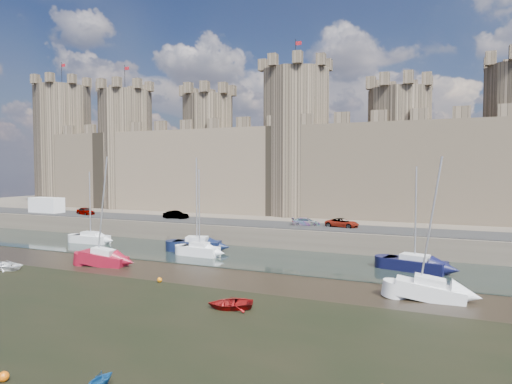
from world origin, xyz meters
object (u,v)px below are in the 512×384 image
Objects in this scene: sailboat_1 at (197,245)px; sailboat_3 at (415,264)px; sailboat_0 at (91,238)px; sailboat_4 at (103,258)px; sailboat_2 at (199,250)px; car_3 at (342,223)px; car_1 at (176,215)px; car_0 at (86,211)px; sailboat_5 at (430,290)px; car_2 at (306,222)px; van at (47,205)px.

sailboat_3 is at bearing -15.64° from sailboat_1.
sailboat_0 is 16.01m from sailboat_1.
sailboat_4 is (11.26, -10.03, 0.05)m from sailboat_0.
sailboat_2 is (17.76, -1.87, 0.04)m from sailboat_0.
sailboat_2 is at bearing 140.91° from car_3.
sailboat_2 reaches higher than car_1.
sailboat_2 is 0.87× the size of sailboat_4.
sailboat_0 is 17.86m from sailboat_2.
sailboat_3 is (34.10, -10.23, -2.34)m from car_1.
car_0 is at bearing 91.04° from car_1.
sailboat_1 reaches higher than car_3.
sailboat_5 reaches higher than car_0.
sailboat_5 is at bearing -92.76° from car_0.
sailboat_4 is at bearing -168.99° from car_1.
sailboat_3 is (24.67, -0.51, -0.08)m from sailboat_1.
sailboat_2 is (27.67, -11.23, -2.33)m from car_0.
car_0 is 28.81m from sailboat_4.
car_2 is 0.62× the size of van.
sailboat_5 is (11.33, -20.02, -2.31)m from car_3.
sailboat_4 is (4.68, -20.27, -2.31)m from car_1.
car_1 is 0.40× the size of sailboat_0.
van is at bearing 99.56° from car_3.
van reaches higher than car_1.
sailboat_5 is (1.82, -9.52, -0.00)m from sailboat_3.
sailboat_1 is at bearing -167.05° from sailboat_3.
sailboat_4 is (-6.50, -8.16, 0.01)m from sailboat_2.
sailboat_1 reaches higher than van.
sailboat_0 is 0.84× the size of sailboat_4.
car_3 is (24.59, 0.27, -0.03)m from car_1.
sailboat_1 is at bearing 131.60° from car_3.
sailboat_2 is 10.43m from sailboat_4.
car_2 is 0.39× the size of sailboat_0.
sailboat_3 reaches higher than car_0.
sailboat_0 is 0.93× the size of sailboat_3.
car_2 is at bearing -91.55° from car_1.
sailboat_3 reaches higher than car_2.
car_0 is 0.33× the size of sailboat_4.
sailboat_3 is at bearing 6.78° from sailboat_2.
car_0 is 55.76m from sailboat_5.
car_0 is 8.51m from van.
car_3 is 14.35m from sailboat_3.
sailboat_4 is (-15.20, -20.42, -2.23)m from car_2.
sailboat_4 reaches higher than van.
sailboat_4 is at bearing -147.04° from sailboat_3.
sailboat_1 is 2.96m from sailboat_2.
car_2 is 0.33× the size of sailboat_1.
sailboat_4 reaches higher than sailboat_5.
sailboat_4 is (-29.42, -10.03, 0.02)m from sailboat_3.
van is at bearing -174.85° from sailboat_3.
sailboat_5 reaches higher than van.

